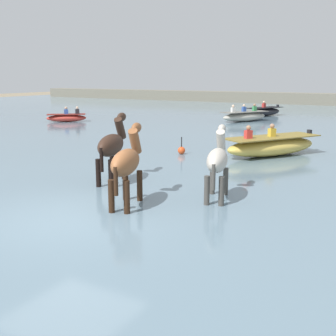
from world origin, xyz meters
TOP-DOWN VIEW (x-y plane):
  - ground_plane at (0.00, 0.00)m, footprint 120.00×120.00m
  - water_surface at (0.00, 10.00)m, footprint 90.00×90.00m
  - horse_lead_chestnut at (0.54, 1.40)m, footprint 0.94×1.92m
  - horse_trailing_pinto at (2.11, 2.95)m, footprint 0.87×1.84m
  - horse_flank_dark_bay at (-1.14, 3.05)m, footprint 0.93×1.98m
  - boat_mid_outer at (-13.81, 14.70)m, footprint 2.48×2.30m
  - boat_far_offshore at (-3.80, 20.72)m, footprint 2.59×3.61m
  - boat_near_starboard at (1.50, 9.37)m, footprint 3.14×4.10m
  - boat_distant_west at (-3.89, 25.18)m, footprint 2.17×3.51m
  - channel_buoy at (-1.57, 7.93)m, footprint 0.29×0.29m

SIDE VIEW (x-z plane):
  - ground_plane at x=0.00m, z-range 0.00..0.00m
  - water_surface at x=0.00m, z-range 0.00..0.26m
  - channel_buoy at x=-1.57m, z-range 0.08..0.74m
  - boat_mid_outer at x=-13.81m, z-range 0.03..1.01m
  - boat_distant_west at x=-3.89m, z-range 0.02..1.14m
  - boat_far_offshore at x=-3.80m, z-range 0.03..1.15m
  - boat_near_starboard at x=1.50m, z-range 0.02..1.23m
  - horse_trailing_pinto at x=2.11m, z-range 0.18..2.18m
  - horse_lead_chestnut at x=0.54m, z-range 0.19..2.29m
  - horse_flank_dark_bay at x=-1.14m, z-range 0.20..2.35m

